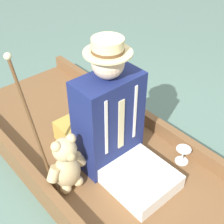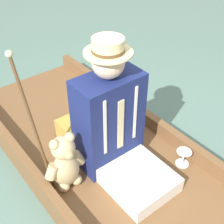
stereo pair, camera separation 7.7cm
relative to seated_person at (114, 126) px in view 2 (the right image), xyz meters
The scene contains 7 objects.
ground_plane 0.46m from the seated_person, 78.02° to the left, with size 16.00×16.00×0.00m, color slate.
punt_boat 0.40m from the seated_person, 78.02° to the left, with size 1.05×3.00×0.22m.
seat_cushion 0.46m from the seated_person, 90.83° to the right, with size 0.36×0.25×0.15m.
seated_person is the anchor object (origin of this frame).
teddy_bear 0.38m from the seated_person, ahead, with size 0.29×0.17×0.41m.
wine_glass 0.54m from the seated_person, 140.44° to the left, with size 0.10×0.10×0.12m.
walking_cane 0.53m from the seated_person, 29.79° to the right, with size 0.04×0.34×0.86m.
Camera 2 is at (0.93, 1.11, 1.74)m, focal length 50.00 mm.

